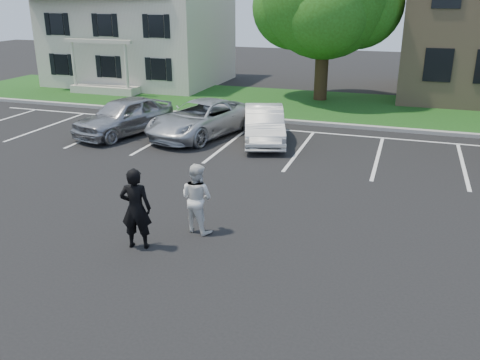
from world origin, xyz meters
name	(u,v)px	position (x,y,z in m)	size (l,w,h in m)	color
ground_plane	(226,245)	(0.00, 0.00, 0.00)	(90.00, 90.00, 0.00)	black
curb	(319,124)	(0.00, 12.00, 0.07)	(40.00, 0.30, 0.15)	gray
grass_strip	(333,107)	(0.00, 16.00, 0.04)	(44.00, 8.00, 0.08)	#183E14
stall_lines	(342,146)	(1.40, 8.95, 0.01)	(34.00, 5.36, 0.01)	silver
house	(140,21)	(-13.00, 19.97, 3.83)	(10.30, 9.22, 7.60)	beige
man_black_suit	(136,209)	(-1.88, -0.69, 0.94)	(0.69, 0.45, 1.89)	black
man_white_shirt	(197,198)	(-0.92, 0.51, 0.85)	(0.83, 0.65, 1.71)	silver
car_silver_west	(124,116)	(-7.30, 7.98, 0.76)	(1.80, 4.47, 1.52)	#A6A7AB
car_silver_minivan	(201,119)	(-4.23, 8.74, 0.71)	(2.36, 5.11, 1.42)	#B5B8BE
car_white_sedan	(264,125)	(-1.58, 8.66, 0.69)	(1.46, 4.20, 1.38)	silver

